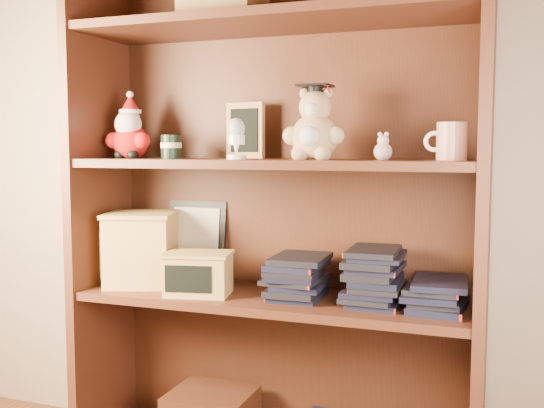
{
  "coord_description": "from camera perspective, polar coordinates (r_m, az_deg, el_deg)",
  "views": [
    {
      "loc": [
        0.65,
        -0.42,
        0.98
      ],
      "look_at": [
        0.02,
        1.3,
        0.82
      ],
      "focal_mm": 42.0,
      "sensor_mm": 36.0,
      "label": 1
    }
  ],
  "objects": [
    {
      "name": "treats_box",
      "position": [
        2.05,
        -11.66,
        -3.9
      ],
      "size": [
        0.26,
        0.26,
        0.23
      ],
      "color": "tan",
      "rests_on": "shelf_lower"
    },
    {
      "name": "chalkboard_plaque",
      "position": [
        1.99,
        -2.39,
        6.52
      ],
      "size": [
        0.13,
        0.09,
        0.17
      ],
      "color": "#9E7547",
      "rests_on": "shelf_upper"
    },
    {
      "name": "teachers_tin",
      "position": [
        1.97,
        -9.02,
        5.11
      ],
      "size": [
        0.06,
        0.06,
        0.07
      ],
      "color": "black",
      "rests_on": "shelf_upper"
    },
    {
      "name": "book_stack_mid",
      "position": [
        1.79,
        9.17,
        -6.36
      ],
      "size": [
        0.14,
        0.2,
        0.16
      ],
      "color": "black",
      "rests_on": "shelf_lower"
    },
    {
      "name": "certificate_frame",
      "position": [
        2.11,
        -6.79,
        -3.24
      ],
      "size": [
        0.21,
        0.05,
        0.26
      ],
      "color": "black",
      "rests_on": "shelf_lower"
    },
    {
      "name": "santa_plush",
      "position": [
        2.04,
        -12.64,
        6.23
      ],
      "size": [
        0.15,
        0.11,
        0.22
      ],
      "color": "#A50F0F",
      "rests_on": "shelf_upper"
    },
    {
      "name": "shelf_upper",
      "position": [
        1.84,
        0.0,
        3.65
      ],
      "size": [
        1.14,
        0.33,
        0.02
      ],
      "color": "#492315",
      "rests_on": "ground"
    },
    {
      "name": "egg_cup",
      "position": [
        1.8,
        -3.22,
        6.01
      ],
      "size": [
        0.06,
        0.06,
        0.12
      ],
      "color": "white",
      "rests_on": "shelf_upper"
    },
    {
      "name": "bookcase",
      "position": [
        1.9,
        0.45,
        -1.11
      ],
      "size": [
        1.2,
        0.35,
        1.6
      ],
      "color": "#492315",
      "rests_on": "ground"
    },
    {
      "name": "shelf_lower",
      "position": [
        1.89,
        0.0,
        -8.56
      ],
      "size": [
        1.14,
        0.33,
        0.02
      ],
      "color": "#492315",
      "rests_on": "ground"
    },
    {
      "name": "grad_teddy_bear",
      "position": [
        1.79,
        3.82,
        6.61
      ],
      "size": [
        0.18,
        0.15,
        0.21
      ],
      "color": "tan",
      "rests_on": "shelf_upper"
    },
    {
      "name": "pencils_box",
      "position": [
        1.9,
        -6.62,
        -6.18
      ],
      "size": [
        0.22,
        0.17,
        0.13
      ],
      "color": "tan",
      "rests_on": "shelf_lower"
    },
    {
      "name": "book_stack_right",
      "position": [
        1.78,
        14.43,
        -7.86
      ],
      "size": [
        0.14,
        0.2,
        0.08
      ],
      "color": "black",
      "rests_on": "shelf_lower"
    },
    {
      "name": "pink_figurine",
      "position": [
        1.75,
        9.92,
        4.88
      ],
      "size": [
        0.05,
        0.05,
        0.08
      ],
      "color": "#D0A5A1",
      "rests_on": "shelf_upper"
    },
    {
      "name": "book_stack_left",
      "position": [
        1.85,
        2.47,
        -6.46
      ],
      "size": [
        0.14,
        0.2,
        0.13
      ],
      "color": "black",
      "rests_on": "shelf_lower"
    },
    {
      "name": "teacher_mug",
      "position": [
        1.73,
        15.74,
        5.43
      ],
      "size": [
        0.11,
        0.08,
        0.1
      ],
      "color": "silver",
      "rests_on": "shelf_upper"
    }
  ]
}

